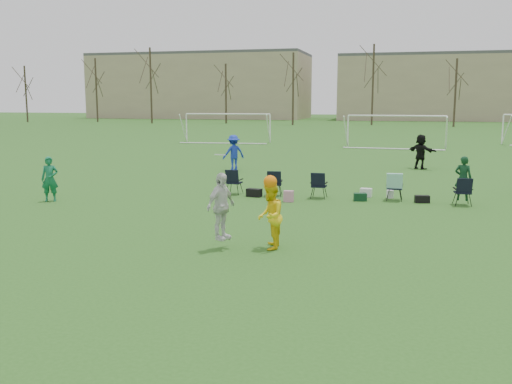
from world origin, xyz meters
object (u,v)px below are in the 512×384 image
(center_contest, at_px, (249,211))
(fielder_blue, at_px, (234,153))
(goal_left, at_px, (228,120))
(goal_mid, at_px, (396,122))
(fielder_green_near, at_px, (50,179))
(fielder_black, at_px, (421,152))

(center_contest, bearing_deg, fielder_blue, 108.14)
(goal_left, distance_m, goal_mid, 14.14)
(goal_mid, bearing_deg, center_contest, -91.29)
(fielder_green_near, relative_size, fielder_black, 0.88)
(fielder_black, bearing_deg, goal_left, -5.84)
(fielder_green_near, height_order, goal_mid, goal_mid)
(goal_left, bearing_deg, goal_mid, -13.13)
(fielder_blue, height_order, goal_mid, goal_mid)
(center_contest, bearing_deg, fielder_black, 76.13)
(fielder_green_near, relative_size, goal_mid, 0.22)
(fielder_blue, relative_size, fielder_black, 1.00)
(fielder_blue, height_order, center_contest, center_contest)
(goal_left, bearing_deg, fielder_blue, -76.79)
(fielder_green_near, distance_m, fielder_blue, 11.00)
(fielder_black, height_order, goal_mid, goal_mid)
(fielder_green_near, relative_size, goal_left, 0.22)
(fielder_green_near, distance_m, center_contest, 9.76)
(fielder_green_near, distance_m, goal_left, 29.23)
(fielder_black, bearing_deg, goal_mid, -44.17)
(fielder_black, xyz_separation_m, goal_mid, (-1.50, 13.75, 1.01))
(center_contest, distance_m, goal_left, 35.48)
(center_contest, relative_size, goal_left, 0.32)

